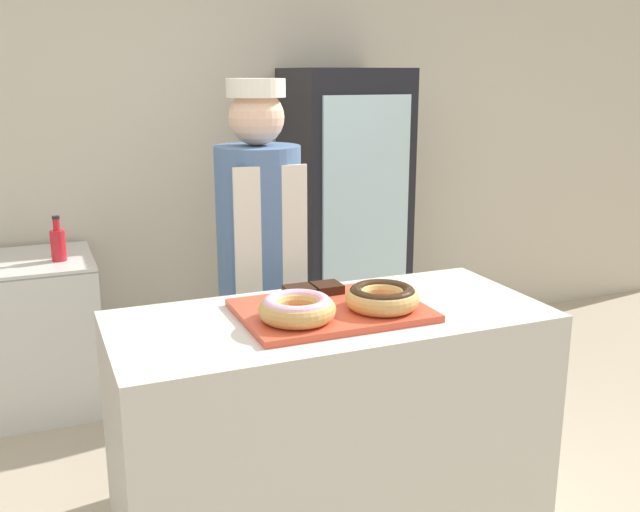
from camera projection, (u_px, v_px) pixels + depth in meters
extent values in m
cube|color=beige|center=(190.00, 142.00, 4.24)|extent=(8.00, 0.06, 2.70)
cube|color=beige|center=(331.00, 440.00, 2.55)|extent=(1.50, 0.67, 0.95)
cube|color=#D84C33|center=(331.00, 310.00, 2.43)|extent=(0.62, 0.45, 0.02)
torus|color=tan|center=(297.00, 310.00, 2.29)|extent=(0.25, 0.25, 0.07)
torus|color=#EFADC6|center=(297.00, 304.00, 2.29)|extent=(0.23, 0.23, 0.04)
torus|color=tan|center=(382.00, 298.00, 2.40)|extent=(0.25, 0.25, 0.07)
torus|color=#331E0F|center=(382.00, 293.00, 2.40)|extent=(0.23, 0.23, 0.04)
cube|color=black|center=(299.00, 291.00, 2.55)|extent=(0.10, 0.10, 0.03)
cube|color=black|center=(327.00, 288.00, 2.59)|extent=(0.10, 0.10, 0.03)
cylinder|color=#4C4C51|center=(262.00, 383.00, 3.16)|extent=(0.26, 0.26, 0.84)
cylinder|color=#4C6B99|center=(259.00, 221.00, 2.97)|extent=(0.35, 0.35, 0.63)
cube|color=silver|center=(273.00, 326.00, 2.93)|extent=(0.30, 0.02, 1.32)
sphere|color=beige|center=(256.00, 117.00, 2.87)|extent=(0.23, 0.23, 0.23)
cylinder|color=white|center=(256.00, 88.00, 2.84)|extent=(0.24, 0.24, 0.07)
cube|color=black|center=(343.00, 219.00, 4.32)|extent=(0.64, 0.60, 1.78)
cube|color=silver|center=(366.00, 223.00, 4.04)|extent=(0.53, 0.02, 1.42)
cube|color=silver|center=(6.00, 337.00, 3.73)|extent=(0.93, 0.64, 0.82)
cylinder|color=red|center=(58.00, 246.00, 3.63)|extent=(0.08, 0.08, 0.16)
cylinder|color=red|center=(56.00, 225.00, 3.61)|extent=(0.03, 0.03, 0.06)
cylinder|color=black|center=(56.00, 217.00, 3.60)|extent=(0.04, 0.04, 0.01)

